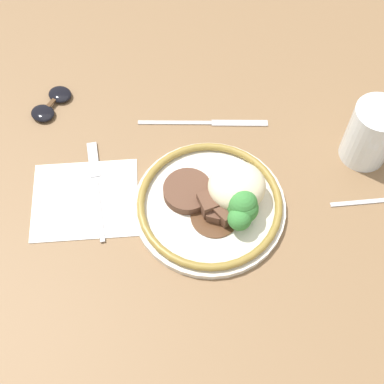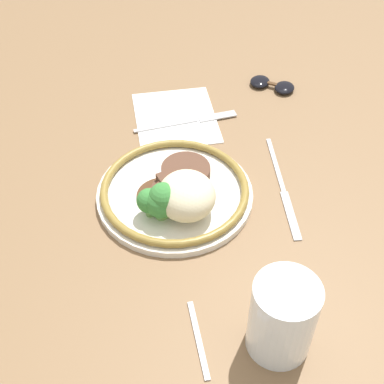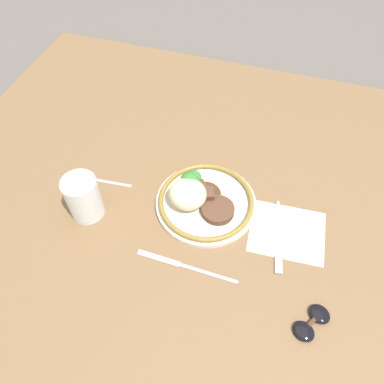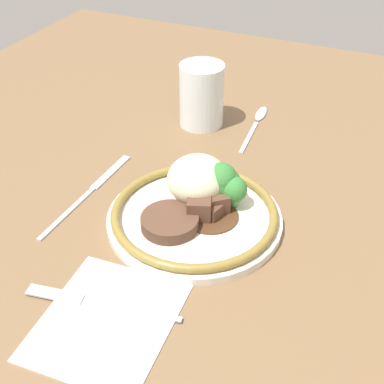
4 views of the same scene
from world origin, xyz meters
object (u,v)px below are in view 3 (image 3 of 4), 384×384
Objects in this scene: knife at (183,265)px; sunglasses at (312,323)px; plate at (200,197)px; juice_glass at (84,199)px; fork at (278,243)px; spoon at (86,178)px.

sunglasses is (-0.27, 0.04, 0.01)m from knife.
juice_glass is (0.24, 0.10, 0.03)m from plate.
plate is at bearing -114.97° from fork.
juice_glass reaches higher than plate.
plate is at bearing -5.50° from sunglasses.
plate is at bearing -157.12° from juice_glass.
juice_glass reaches higher than spoon.
fork is 0.21m from knife.
plate is 1.39× the size of spoon.
plate is 2.17× the size of juice_glass.
fork is at bearing 170.44° from spoon.
plate reaches higher than knife.
spoon is at bearing 2.62° from plate.
fork is 1.95× the size of sunglasses.
juice_glass is at bearing -93.63° from fork.
fork is 0.49m from spoon.
sunglasses reaches higher than fork.
spoon is (0.30, -0.15, 0.00)m from knife.
spoon is 0.61m from sunglasses.
knife is (-0.01, 0.17, -0.02)m from plate.
spoon is at bearing -104.56° from fork.
juice_glass is at bearing 19.06° from sunglasses.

